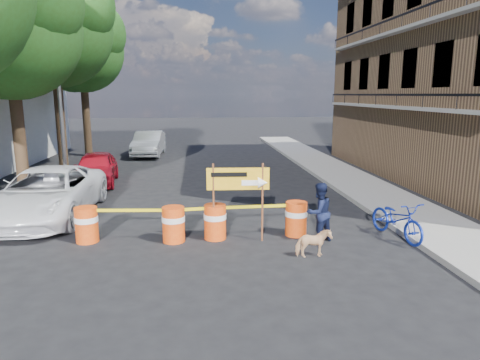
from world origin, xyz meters
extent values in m
plane|color=black|center=(0.00, 0.00, 0.00)|extent=(120.00, 120.00, 0.00)
cube|color=gray|center=(6.20, 6.00, 0.07)|extent=(2.40, 40.00, 0.15)
cylinder|color=#332316|center=(-6.80, 7.00, 2.38)|extent=(0.44, 0.44, 4.76)
sphere|color=#264E16|center=(-6.80, 7.00, 5.95)|extent=(5.00, 5.00, 5.00)
sphere|color=#264E16|center=(-5.92, 6.50, 6.80)|extent=(3.75, 3.75, 3.75)
cylinder|color=#332316|center=(-6.80, 12.00, 2.66)|extent=(0.44, 0.44, 5.32)
sphere|color=#264E16|center=(-6.80, 12.00, 6.65)|extent=(5.40, 5.40, 5.40)
sphere|color=#264E16|center=(-5.85, 11.46, 7.60)|extent=(4.05, 4.05, 4.05)
sphere|color=#264E16|center=(-7.61, 12.68, 5.89)|extent=(3.78, 3.78, 3.78)
cylinder|color=#332316|center=(-6.80, 17.00, 2.46)|extent=(0.44, 0.44, 4.93)
sphere|color=#264E16|center=(-6.80, 17.00, 6.16)|extent=(4.80, 4.80, 4.80)
sphere|color=#264E16|center=(-5.96, 16.52, 7.04)|extent=(3.60, 3.60, 3.60)
sphere|color=#264E16|center=(-7.52, 17.60, 5.46)|extent=(3.36, 3.36, 3.36)
cylinder|color=gray|center=(-6.00, 9.50, 4.00)|extent=(0.16, 0.16, 8.00)
cylinder|color=red|center=(-3.10, 1.16, 0.45)|extent=(0.56, 0.56, 0.90)
cylinder|color=white|center=(-3.10, 1.16, 0.60)|extent=(0.58, 0.58, 0.14)
cylinder|color=red|center=(-0.92, 0.96, 0.45)|extent=(0.56, 0.56, 0.90)
cylinder|color=white|center=(-0.92, 0.96, 0.60)|extent=(0.58, 0.58, 0.14)
cylinder|color=red|center=(0.13, 1.07, 0.45)|extent=(0.56, 0.56, 0.90)
cylinder|color=white|center=(0.13, 1.07, 0.60)|extent=(0.58, 0.58, 0.14)
cylinder|color=red|center=(2.27, 1.14, 0.45)|extent=(0.56, 0.56, 0.90)
cylinder|color=white|center=(2.27, 1.14, 0.60)|extent=(0.58, 0.58, 0.14)
cylinder|color=#592D19|center=(0.09, 0.86, 1.00)|extent=(0.05, 0.05, 2.00)
cylinder|color=#592D19|center=(1.31, 0.80, 1.00)|extent=(0.05, 0.05, 2.00)
cube|color=gold|center=(0.70, 0.83, 1.61)|extent=(1.56, 0.11, 0.56)
cube|color=white|center=(1.01, 0.79, 1.51)|extent=(0.45, 0.03, 0.13)
cone|color=white|center=(1.31, 0.78, 1.51)|extent=(0.26, 0.30, 0.29)
cube|color=black|center=(0.48, 0.82, 1.73)|extent=(0.89, 0.06, 0.11)
imported|color=black|center=(2.72, 0.61, 0.76)|extent=(0.91, 0.83, 1.52)
imported|color=#122798|center=(4.80, 0.63, 0.97)|extent=(0.90, 1.15, 1.94)
imported|color=#DAAC7D|center=(2.30, -0.45, 0.33)|extent=(0.82, 0.44, 0.67)
imported|color=white|center=(-4.80, 3.50, 0.75)|extent=(2.63, 5.45, 1.49)
imported|color=maroon|center=(-4.46, 8.45, 0.67)|extent=(1.97, 4.07, 1.34)
imported|color=silver|center=(-3.16, 16.73, 0.74)|extent=(1.76, 4.57, 1.48)
camera|label=1|loc=(-0.31, -9.49, 3.67)|focal=32.00mm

